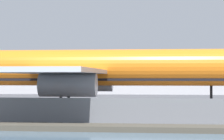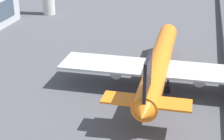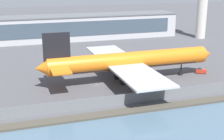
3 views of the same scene
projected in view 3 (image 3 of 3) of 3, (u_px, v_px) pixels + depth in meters
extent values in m
plane|color=#4C4C51|center=(97.00, 85.00, 89.02)|extent=(500.00, 500.00, 0.00)
cube|color=#474238|center=(120.00, 112.00, 70.24)|extent=(320.00, 3.00, 0.50)
cube|color=slate|center=(114.00, 101.00, 74.02)|extent=(280.00, 0.08, 2.72)
cylinder|color=slate|center=(114.00, 101.00, 74.02)|extent=(0.10, 0.10, 2.72)
cylinder|color=orange|center=(131.00, 60.00, 90.71)|extent=(48.38, 5.53, 5.05)
cone|color=orange|center=(206.00, 54.00, 98.36)|extent=(3.33, 4.83, 4.79)
cone|color=orange|center=(41.00, 68.00, 83.06)|extent=(3.33, 4.58, 4.54)
cube|color=#232D3D|center=(197.00, 53.00, 97.19)|extent=(2.82, 4.32, 1.51)
cube|color=black|center=(131.00, 65.00, 91.11)|extent=(41.12, 4.45, 0.91)
cube|color=#B7BABF|center=(111.00, 54.00, 100.73)|extent=(10.86, 23.30, 0.50)
cube|color=#B7BABF|center=(138.00, 75.00, 79.62)|extent=(10.86, 23.30, 0.50)
cylinder|color=#B7BABF|center=(117.00, 60.00, 99.94)|extent=(6.79, 2.84, 2.78)
cylinder|color=#B7BABF|center=(141.00, 78.00, 82.21)|extent=(6.79, 2.84, 2.78)
cube|color=black|center=(57.00, 49.00, 82.90)|extent=(7.26, 0.68, 8.58)
cube|color=orange|center=(55.00, 62.00, 88.11)|extent=(4.92, 8.55, 0.40)
cube|color=orange|center=(60.00, 70.00, 80.37)|extent=(4.92, 8.55, 0.40)
cylinder|color=black|center=(181.00, 68.00, 96.93)|extent=(0.35, 0.35, 2.95)
cylinder|color=black|center=(181.00, 73.00, 97.35)|extent=(1.42, 0.57, 1.41)
cylinder|color=black|center=(117.00, 72.00, 93.26)|extent=(0.40, 0.40, 2.95)
cylinder|color=black|center=(117.00, 77.00, 93.69)|extent=(1.64, 1.15, 1.63)
cylinder|color=black|center=(123.00, 77.00, 88.44)|extent=(0.40, 0.40, 2.95)
cylinder|color=black|center=(123.00, 82.00, 88.87)|extent=(1.64, 1.15, 1.63)
cube|color=red|center=(201.00, 71.00, 99.29)|extent=(3.56, 3.03, 1.11)
cube|color=#283847|center=(200.00, 69.00, 99.15)|extent=(1.62, 1.68, 0.50)
cylinder|color=black|center=(198.00, 73.00, 99.00)|extent=(0.71, 0.55, 0.70)
cylinder|color=black|center=(198.00, 71.00, 100.26)|extent=(0.71, 0.55, 0.70)
cylinder|color=black|center=(204.00, 73.00, 98.54)|extent=(0.71, 0.55, 0.70)
cylinder|color=black|center=(204.00, 72.00, 99.81)|extent=(0.71, 0.55, 0.70)
cylinder|color=beige|center=(202.00, 6.00, 152.22)|extent=(4.88, 4.88, 31.96)
cube|color=#B2B2B7|center=(62.00, 28.00, 150.26)|extent=(114.54, 14.87, 11.34)
cube|color=#3D4C5B|center=(64.00, 30.00, 143.24)|extent=(105.37, 0.16, 6.80)
cube|color=#5B5E63|center=(61.00, 16.00, 148.56)|extent=(115.14, 15.47, 0.50)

